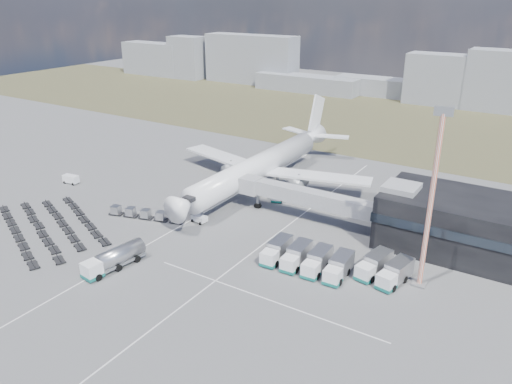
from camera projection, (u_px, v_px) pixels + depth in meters
The scene contains 16 objects.
ground at pixel (173, 237), 94.75m from camera, with size 420.00×420.00×0.00m, color #565659.
grass_strip at pixel (374, 120), 180.98m from camera, with size 420.00×90.00×0.01m, color #48432B.
lane_markings at pixel (224, 244), 92.26m from camera, with size 47.12×110.00×0.01m.
terminal at pixel (468, 224), 87.90m from camera, with size 30.40×16.40×11.00m.
jet_bridge at pixel (298, 195), 100.99m from camera, with size 30.30×3.80×7.05m.
airliner at pixel (262, 165), 118.15m from camera, with size 51.59×64.53×17.62m.
skyline at pixel (374, 76), 216.21m from camera, with size 303.32×23.54×23.58m.
fuel_tanker at pixel (114, 259), 83.53m from camera, with size 4.28×11.54×3.64m.
pushback_tug at pixel (199, 219), 100.71m from camera, with size 3.17×1.78×1.44m, color white.
utility_van at pixel (71, 179), 120.93m from camera, with size 3.89×1.76×2.11m, color white.
catering_truck at pixel (278, 193), 111.81m from camera, with size 4.11×6.17×2.62m.
service_trucks_near at pixel (307, 259), 83.81m from camera, with size 14.44×8.37×3.14m.
service_trucks_far at pixel (384, 269), 80.63m from camera, with size 7.97×9.00×3.17m.
uld_row at pixel (146, 214), 102.09m from camera, with size 16.45×6.16×1.82m.
baggage_dollies at pixel (50, 226), 98.57m from camera, with size 33.51×25.10×0.73m.
floodlight_mast at pixel (431, 202), 74.12m from camera, with size 2.74×2.22×28.70m.
Camera 1 is at (58.59, -63.09, 43.46)m, focal length 35.00 mm.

